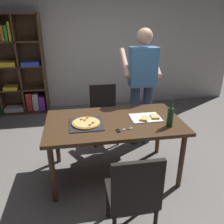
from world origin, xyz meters
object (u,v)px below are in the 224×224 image
chair_far_side (104,110)px  pepperoni_pizza_on_tray (86,123)px  chair_near_camera (134,193)px  wine_bottle (170,117)px  dining_table (114,127)px  kitchen_scissors (122,130)px  bookshelf (8,70)px  person_serving_pizza (142,82)px

chair_far_side → pepperoni_pizza_on_tray: chair_far_side is taller
chair_near_camera → wine_bottle: size_ratio=2.85×
dining_table → chair_near_camera: (-0.00, -0.94, -0.16)m
chair_near_camera → kitchen_scissors: 0.73m
chair_far_side → bookshelf: size_ratio=0.46×
dining_table → chair_near_camera: chair_near_camera is taller
dining_table → bookshelf: (-1.73, 2.38, 0.23)m
person_serving_pizza → wine_bottle: size_ratio=5.54×
chair_near_camera → pepperoni_pizza_on_tray: (-0.33, 0.89, 0.25)m
wine_bottle → person_serving_pizza: bearing=92.3°
kitchen_scissors → wine_bottle: bearing=0.7°
kitchen_scissors → bookshelf: bearing=123.8°
bookshelf → pepperoni_pizza_on_tray: (1.40, -2.43, -0.14)m
chair_near_camera → chair_far_side: bearing=90.0°
pepperoni_pizza_on_tray → wine_bottle: size_ratio=1.20×
chair_near_camera → wine_bottle: wine_bottle is taller
bookshelf → pepperoni_pizza_on_tray: bookshelf is taller
wine_bottle → kitchen_scissors: (-0.55, -0.01, -0.11)m
pepperoni_pizza_on_tray → kitchen_scissors: bearing=-29.6°
person_serving_pizza → dining_table: bearing=-127.0°
chair_near_camera → bookshelf: bearing=117.6°
kitchen_scissors → person_serving_pizza: bearing=62.6°
dining_table → person_serving_pizza: person_serving_pizza is taller
dining_table → kitchen_scissors: bearing=-82.1°
chair_far_side → person_serving_pizza: person_serving_pizza is taller
bookshelf → pepperoni_pizza_on_tray: 2.81m
chair_far_side → bookshelf: (-1.73, 1.44, 0.39)m
bookshelf → person_serving_pizza: 2.82m
chair_near_camera → person_serving_pizza: person_serving_pizza is taller
dining_table → bookshelf: bearing=126.0°
dining_table → pepperoni_pizza_on_tray: 0.35m
chair_near_camera → pepperoni_pizza_on_tray: chair_near_camera is taller
bookshelf → chair_far_side: bearing=-39.7°
dining_table → chair_far_side: bearing=90.0°
person_serving_pizza → kitchen_scissors: person_serving_pizza is taller
person_serving_pizza → pepperoni_pizza_on_tray: 1.19m
wine_bottle → chair_far_side: bearing=116.1°
wine_bottle → bookshelf: bearing=131.3°
pepperoni_pizza_on_tray → wine_bottle: wine_bottle is taller
dining_table → wine_bottle: wine_bottle is taller
kitchen_scissors → chair_far_side: bearing=91.7°
dining_table → chair_far_side: (0.00, 0.94, -0.16)m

